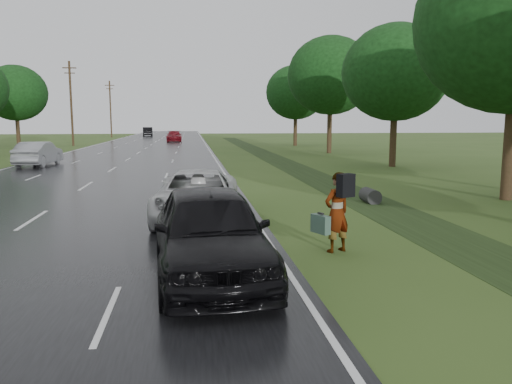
{
  "coord_description": "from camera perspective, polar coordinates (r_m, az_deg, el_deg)",
  "views": [
    {
      "loc": [
        4.85,
        -7.76,
        3.07
      ],
      "look_at": [
        6.44,
        4.38,
        1.3
      ],
      "focal_mm": 35.0,
      "sensor_mm": 36.0,
      "label": 1
    }
  ],
  "objects": [
    {
      "name": "road",
      "position": [
        53.07,
        -12.75,
        4.71
      ],
      "size": [
        14.0,
        180.0,
        0.04
      ],
      "primitive_type": "cube",
      "color": "black",
      "rests_on": "ground"
    },
    {
      "name": "edge_stripe_east",
      "position": [
        52.88,
        -5.42,
        4.89
      ],
      "size": [
        0.12,
        180.0,
        0.01
      ],
      "primitive_type": "cube",
      "color": "silver",
      "rests_on": "road"
    },
    {
      "name": "edge_stripe_west",
      "position": [
        54.11,
        -19.9,
        4.52
      ],
      "size": [
        0.12,
        180.0,
        0.01
      ],
      "primitive_type": "cube",
      "color": "silver",
      "rests_on": "road"
    },
    {
      "name": "center_line",
      "position": [
        53.07,
        -12.75,
        4.74
      ],
      "size": [
        0.12,
        180.0,
        0.01
      ],
      "primitive_type": "cube",
      "color": "silver",
      "rests_on": "road"
    },
    {
      "name": "drainage_ditch",
      "position": [
        27.46,
        6.6,
        1.82
      ],
      "size": [
        2.2,
        120.0,
        0.56
      ],
      "color": "black",
      "rests_on": "ground"
    },
    {
      "name": "utility_pole_far",
      "position": [
        64.35,
        -20.38,
        9.6
      ],
      "size": [
        1.6,
        0.26,
        10.0
      ],
      "color": "#322714",
      "rests_on": "ground"
    },
    {
      "name": "utility_pole_distant",
      "position": [
        93.84,
        -16.3,
        9.18
      ],
      "size": [
        1.6,
        0.26,
        10.0
      ],
      "color": "#322714",
      "rests_on": "ground"
    },
    {
      "name": "tree_east_c",
      "position": [
        34.59,
        15.68,
        13.0
      ],
      "size": [
        7.0,
        7.0,
        9.29
      ],
      "color": "#322714",
      "rests_on": "ground"
    },
    {
      "name": "tree_east_d",
      "position": [
        47.74,
        8.52,
        13.03
      ],
      "size": [
        8.0,
        8.0,
        10.76
      ],
      "color": "#322714",
      "rests_on": "ground"
    },
    {
      "name": "tree_east_f",
      "position": [
        61.18,
        4.56,
        11.28
      ],
      "size": [
        7.2,
        7.2,
        9.62
      ],
      "color": "#322714",
      "rests_on": "ground"
    },
    {
      "name": "tree_west_f",
      "position": [
        63.93,
        -25.79,
        10.15
      ],
      "size": [
        7.0,
        7.0,
        9.29
      ],
      "color": "#322714",
      "rests_on": "ground"
    },
    {
      "name": "pedestrian",
      "position": [
        11.73,
        9.19,
        -2.19
      ],
      "size": [
        1.0,
        0.78,
        1.88
      ],
      "rotation": [
        0.0,
        0.0,
        3.57
      ],
      "color": "#A5998C",
      "rests_on": "ground"
    },
    {
      "name": "white_pickup",
      "position": [
        15.25,
        -6.68,
        -0.41
      ],
      "size": [
        2.83,
        5.58,
        1.51
      ],
      "primitive_type": "imported",
      "rotation": [
        0.0,
        0.0,
        -0.06
      ],
      "color": "#BDBDBD",
      "rests_on": "road"
    },
    {
      "name": "dark_sedan",
      "position": [
        9.71,
        -5.28,
        -4.56
      ],
      "size": [
        2.45,
        5.34,
        1.77
      ],
      "primitive_type": "imported",
      "rotation": [
        0.0,
        0.0,
        0.07
      ],
      "color": "black",
      "rests_on": "road"
    },
    {
      "name": "silver_sedan",
      "position": [
        36.43,
        -23.61,
        4.04
      ],
      "size": [
        2.04,
        5.03,
        1.62
      ],
      "primitive_type": "imported",
      "rotation": [
        0.0,
        0.0,
        3.08
      ],
      "color": "gray",
      "rests_on": "road"
    },
    {
      "name": "far_car_red",
      "position": [
        72.74,
        -9.34,
        6.31
      ],
      "size": [
        2.25,
        5.3,
        1.53
      ],
      "primitive_type": "imported",
      "rotation": [
        0.0,
        0.0,
        0.02
      ],
      "color": "maroon",
      "rests_on": "road"
    },
    {
      "name": "far_car_dark",
      "position": [
        99.49,
        -12.28,
        6.76
      ],
      "size": [
        2.27,
        5.29,
        1.7
      ],
      "primitive_type": "imported",
      "rotation": [
        0.0,
        0.0,
        3.24
      ],
      "color": "black",
      "rests_on": "road"
    }
  ]
}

